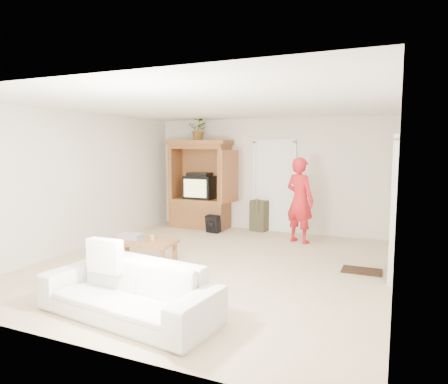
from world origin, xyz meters
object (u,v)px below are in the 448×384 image
Objects in this scene: armoire at (201,190)px; man at (300,200)px; sofa at (128,290)px; coffee_table at (143,243)px.

armoire is 2.59m from man.
armoire is 5.18m from sofa.
man is 4.51m from sofa.
man is 1.56× the size of coffee_table.
coffee_table is at bearing -81.04° from armoire.
armoire reaches higher than man.
armoire is 1.89× the size of coffee_table.
armoire is 0.97× the size of sofa.
sofa is (-0.98, -4.36, -0.55)m from man.
coffee_table is (-1.07, 1.83, 0.03)m from sofa.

